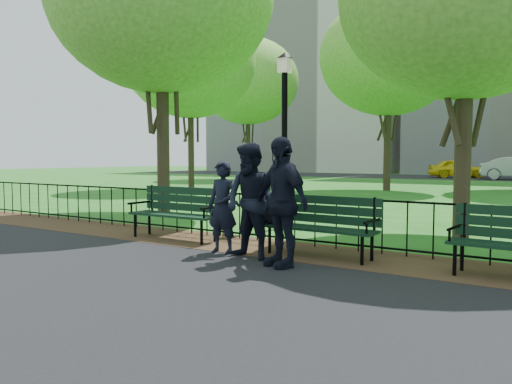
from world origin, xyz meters
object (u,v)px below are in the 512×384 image
Objects in this scene: tree_far_w at (248,81)px; taxi at (457,168)px; tree_far_c at (389,56)px; person_left at (223,207)px; park_bench_main at (295,214)px; person_mid at (251,201)px; person_right at (281,202)px; lamppost at (284,133)px; park_bench_left_a at (178,207)px; tree_mid_w at (190,62)px.

tree_far_w is 2.39× the size of taxi.
tree_far_c reaches higher than person_left.
park_bench_main is 1.14× the size of person_mid.
park_bench_main is 0.20× the size of tree_far_w.
tree_far_w is 5.36× the size of person_right.
tree_far_c reaches higher than park_bench_main.
lamppost is 0.43× the size of tree_far_c.
person_right is at bearing -72.17° from park_bench_main.
tree_mid_w reaches higher than park_bench_left_a.
tree_far_c is at bearing -27.81° from tree_far_w.
person_mid reaches higher than taxi.
lamppost is 2.17× the size of person_mid.
park_bench_left_a is at bearing -50.64° from tree_mid_w.
park_bench_left_a is at bearing 179.52° from park_bench_main.
park_bench_main is at bearing 23.72° from person_left.
lamppost is 2.08× the size of person_right.
park_bench_left_a is 0.21× the size of tree_far_c.
person_left is 33.95m from taxi.
tree_far_c is at bearing 95.34° from person_left.
person_right is (1.30, -0.35, 0.18)m from person_left.
tree_far_w is 29.19m from person_right.
tree_far_c is at bearing 156.65° from taxi.
tree_far_w is 5.59× the size of person_mid.
tree_mid_w reaches higher than person_left.
park_bench_main is 0.23× the size of tree_mid_w.
park_bench_main is at bearing -54.56° from tree_far_w.
tree_far_w is at bearing 120.86° from park_bench_left_a.
tree_far_w is (-16.05, 22.55, 6.27)m from park_bench_main.
taxi is at bearing 90.87° from person_left.
lamppost is (0.93, 2.49, 1.48)m from park_bench_left_a.
tree_mid_w is (-12.28, 11.89, 5.54)m from park_bench_main.
person_right is 34.43m from taxi.
lamppost is at bearing 125.14° from park_bench_main.
tree_mid_w is 17.63m from person_left.
tree_far_w reaches higher than park_bench_left_a.
taxi is at bearing 92.31° from park_bench_left_a.
park_bench_left_a is 1.08× the size of person_mid.
person_right is (2.88, -1.02, 0.32)m from park_bench_left_a.
tree_far_c is at bearing 26.41° from tree_mid_w.
person_mid is at bearing -17.08° from person_left.
park_bench_main is at bearing 162.91° from taxi.
tree_mid_w is at bearing 129.33° from park_bench_left_a.
tree_far_c is 2.16× the size of taxi.
person_mid is at bearing 162.11° from taxi.
taxi is at bearing 102.53° from person_mid.
tree_far_w is 6.63× the size of person_left.
park_bench_left_a is 1.72m from person_left.
lamppost is at bearing -54.26° from tree_far_w.
tree_far_w is at bearing 152.19° from tree_far_c.
person_mid is at bearing -173.53° from person_right.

